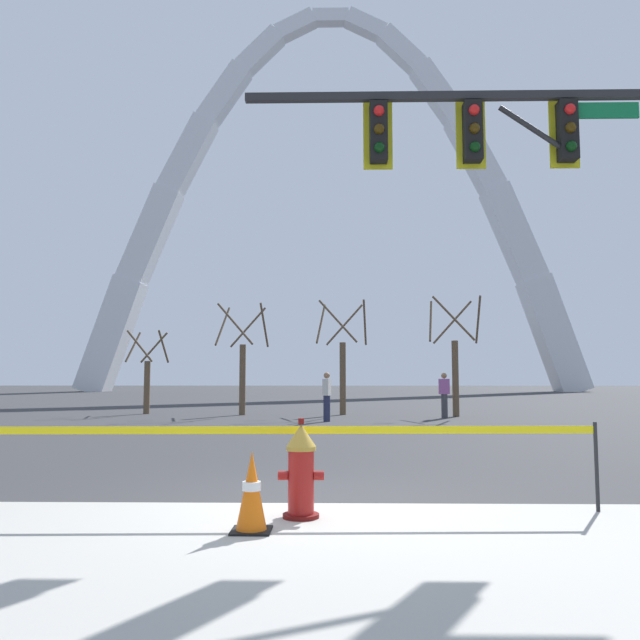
{
  "coord_description": "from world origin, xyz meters",
  "views": [
    {
      "loc": [
        0.21,
        -7.08,
        1.39
      ],
      "look_at": [
        -0.03,
        5.0,
        2.5
      ],
      "focal_mm": 35.83,
      "sensor_mm": 36.0,
      "label": 1
    }
  ],
  "objects_px": {
    "traffic_cone_by_hydrant": "(252,492)",
    "pedestrian_standing_center": "(444,395)",
    "pedestrian_walking_left": "(327,396)",
    "traffic_signal_gantry": "(546,183)",
    "monument_arch": "(331,217)",
    "fire_hydrant": "(301,471)"
  },
  "relations": [
    {
      "from": "traffic_signal_gantry",
      "to": "monument_arch",
      "type": "xyz_separation_m",
      "value": [
        -3.35,
        59.53,
        14.82
      ]
    },
    {
      "from": "traffic_signal_gantry",
      "to": "fire_hydrant",
      "type": "bearing_deg",
      "value": -141.6
    },
    {
      "from": "pedestrian_standing_center",
      "to": "monument_arch",
      "type": "bearing_deg",
      "value": 95.14
    },
    {
      "from": "pedestrian_walking_left",
      "to": "pedestrian_standing_center",
      "type": "xyz_separation_m",
      "value": [
        4.13,
        1.88,
        0.0
      ]
    },
    {
      "from": "fire_hydrant",
      "to": "traffic_signal_gantry",
      "type": "xyz_separation_m",
      "value": [
        3.46,
        2.74,
        3.8
      ]
    },
    {
      "from": "pedestrian_walking_left",
      "to": "pedestrian_standing_center",
      "type": "relative_size",
      "value": 1.0
    },
    {
      "from": "monument_arch",
      "to": "fire_hydrant",
      "type": "bearing_deg",
      "value": -90.1
    },
    {
      "from": "traffic_cone_by_hydrant",
      "to": "traffic_signal_gantry",
      "type": "bearing_deg",
      "value": 40.68
    },
    {
      "from": "monument_arch",
      "to": "pedestrian_walking_left",
      "type": "bearing_deg",
      "value": -89.99
    },
    {
      "from": "traffic_cone_by_hydrant",
      "to": "pedestrian_standing_center",
      "type": "distance_m",
      "value": 17.46
    },
    {
      "from": "traffic_signal_gantry",
      "to": "monument_arch",
      "type": "relative_size",
      "value": 0.12
    },
    {
      "from": "traffic_signal_gantry",
      "to": "pedestrian_standing_center",
      "type": "distance_m",
      "value": 13.94
    },
    {
      "from": "pedestrian_standing_center",
      "to": "pedestrian_walking_left",
      "type": "bearing_deg",
      "value": -155.51
    },
    {
      "from": "traffic_signal_gantry",
      "to": "pedestrian_standing_center",
      "type": "height_order",
      "value": "traffic_signal_gantry"
    },
    {
      "from": "traffic_cone_by_hydrant",
      "to": "pedestrian_standing_center",
      "type": "relative_size",
      "value": 0.46
    },
    {
      "from": "traffic_signal_gantry",
      "to": "pedestrian_walking_left",
      "type": "distance_m",
      "value": 12.56
    },
    {
      "from": "traffic_cone_by_hydrant",
      "to": "pedestrian_walking_left",
      "type": "distance_m",
      "value": 14.95
    },
    {
      "from": "traffic_cone_by_hydrant",
      "to": "monument_arch",
      "type": "relative_size",
      "value": 0.01
    },
    {
      "from": "traffic_signal_gantry",
      "to": "monument_arch",
      "type": "distance_m",
      "value": 61.43
    },
    {
      "from": "pedestrian_walking_left",
      "to": "pedestrian_standing_center",
      "type": "height_order",
      "value": "same"
    },
    {
      "from": "monument_arch",
      "to": "traffic_signal_gantry",
      "type": "bearing_deg",
      "value": -86.78
    },
    {
      "from": "traffic_cone_by_hydrant",
      "to": "pedestrian_standing_center",
      "type": "height_order",
      "value": "pedestrian_standing_center"
    }
  ]
}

